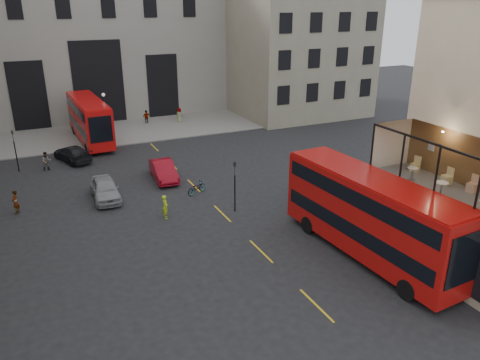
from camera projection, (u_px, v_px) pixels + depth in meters
name	position (u px, v px, depth m)	size (l,w,h in m)	color
ground	(349.00, 295.00, 24.31)	(140.00, 140.00, 0.00)	black
host_frontage	(446.00, 232.00, 26.10)	(3.00, 11.00, 4.50)	tan
cafe_floor	(453.00, 194.00, 25.27)	(3.00, 10.00, 0.10)	slate
gateway	(88.00, 42.00, 59.45)	(35.00, 10.60, 18.00)	gray
building_right	(290.00, 32.00, 62.29)	(16.60, 18.60, 20.00)	gray
pavement_far	(102.00, 133.00, 53.97)	(40.00, 12.00, 0.12)	slate
traffic_light_near	(235.00, 180.00, 33.17)	(0.16, 0.20, 3.80)	black
traffic_light_far	(14.00, 145.00, 41.10)	(0.16, 0.20, 3.80)	black
street_lamp_b	(106.00, 121.00, 49.76)	(0.36, 0.36, 5.33)	black
bus_near	(370.00, 213.00, 27.16)	(3.59, 12.71, 5.01)	#A30D0B
bus_far	(89.00, 118.00, 49.85)	(3.09, 11.74, 4.65)	red
car_a	(105.00, 189.00, 35.88)	(1.93, 4.81, 1.64)	gray
car_b	(163.00, 170.00, 39.85)	(1.71, 4.89, 1.61)	maroon
car_c	(73.00, 154.00, 44.48)	(2.04, 5.02, 1.46)	black
bicycle	(196.00, 188.00, 37.01)	(0.65, 1.87, 0.98)	gray
cyclist	(165.00, 207.00, 32.66)	(0.64, 0.42, 1.74)	#B3DD17
pedestrian_a	(47.00, 161.00, 41.99)	(0.83, 0.65, 1.71)	gray
pedestrian_b	(88.00, 133.00, 50.74)	(1.21, 0.70, 1.88)	gray
pedestrian_c	(147.00, 117.00, 57.70)	(1.03, 0.43, 1.75)	gray
pedestrian_d	(179.00, 115.00, 58.58)	(0.89, 0.58, 1.83)	gray
pedestrian_e	(15.00, 202.00, 33.39)	(0.63, 0.41, 1.73)	gray
cafe_table_mid	(442.00, 187.00, 24.69)	(0.65, 0.65, 0.81)	white
cafe_table_far	(413.00, 172.00, 26.96)	(0.61, 0.61, 0.76)	beige
cafe_chair_b	(472.00, 187.00, 25.34)	(0.55, 0.55, 0.97)	tan
cafe_chair_c	(447.00, 179.00, 26.45)	(0.48, 0.48, 0.96)	tan
cafe_chair_d	(415.00, 167.00, 28.47)	(0.55, 0.55, 0.92)	#D1B578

